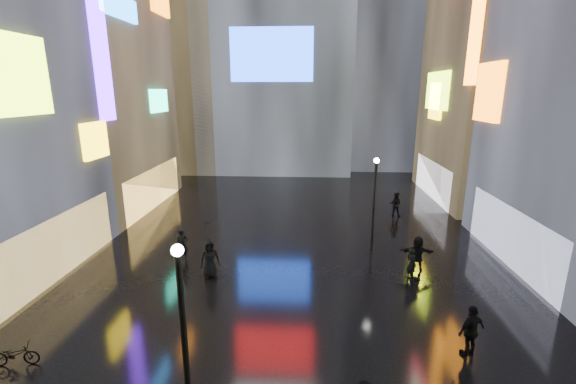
# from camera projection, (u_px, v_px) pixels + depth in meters

# --- Properties ---
(ground) EXTENTS (140.00, 140.00, 0.00)m
(ground) POSITION_uv_depth(u_px,v_px,m) (295.00, 238.00, 23.41)
(ground) COLOR black
(ground) RESTS_ON ground
(building_left_far) EXTENTS (10.28, 12.00, 22.00)m
(building_left_far) POSITION_uv_depth(u_px,v_px,m) (75.00, 57.00, 27.27)
(building_left_far) COLOR black
(building_left_far) RESTS_ON ground
(building_right_far) EXTENTS (10.28, 12.00, 28.00)m
(building_right_far) POSITION_uv_depth(u_px,v_px,m) (516.00, 17.00, 28.60)
(building_right_far) COLOR black
(building_right_far) RESTS_ON ground
(tower_flank_right) EXTENTS (12.00, 12.00, 34.00)m
(tower_flank_right) POSITION_uv_depth(u_px,v_px,m) (384.00, 15.00, 43.66)
(tower_flank_right) COLOR black
(tower_flank_right) RESTS_ON ground
(tower_flank_left) EXTENTS (10.00, 10.00, 26.00)m
(tower_flank_left) POSITION_uv_depth(u_px,v_px,m) (176.00, 50.00, 42.08)
(tower_flank_left) COLOR black
(tower_flank_left) RESTS_ON ground
(lamp_near) EXTENTS (0.30, 0.30, 5.20)m
(lamp_near) POSITION_uv_depth(u_px,v_px,m) (184.00, 329.00, 9.57)
(lamp_near) COLOR black
(lamp_near) RESTS_ON ground
(lamp_far) EXTENTS (0.30, 0.30, 5.20)m
(lamp_far) POSITION_uv_depth(u_px,v_px,m) (374.00, 198.00, 21.11)
(lamp_far) COLOR black
(lamp_far) RESTS_ON ground
(pedestrian_3) EXTENTS (1.17, 0.87, 1.84)m
(pedestrian_3) POSITION_uv_depth(u_px,v_px,m) (471.00, 331.00, 12.84)
(pedestrian_3) COLOR black
(pedestrian_3) RESTS_ON ground
(pedestrian_4) EXTENTS (1.08, 0.92, 1.87)m
(pedestrian_4) POSITION_uv_depth(u_px,v_px,m) (210.00, 259.00, 18.30)
(pedestrian_4) COLOR black
(pedestrian_4) RESTS_ON ground
(pedestrian_5) EXTENTS (1.68, 0.66, 1.77)m
(pedestrian_5) POSITION_uv_depth(u_px,v_px,m) (417.00, 253.00, 19.01)
(pedestrian_5) COLOR black
(pedestrian_5) RESTS_ON ground
(pedestrian_6) EXTENTS (0.70, 0.57, 1.65)m
(pedestrian_6) POSITION_uv_depth(u_px,v_px,m) (182.00, 245.00, 20.22)
(pedestrian_6) COLOR black
(pedestrian_6) RESTS_ON ground
(pedestrian_7) EXTENTS (1.01, 0.91, 1.71)m
(pedestrian_7) POSITION_uv_depth(u_px,v_px,m) (395.00, 204.00, 27.31)
(pedestrian_7) COLOR black
(pedestrian_7) RESTS_ON ground
(umbrella_2) EXTENTS (1.46, 1.47, 0.97)m
(umbrella_2) POSITION_uv_depth(u_px,v_px,m) (208.00, 231.00, 17.93)
(umbrella_2) COLOR black
(umbrella_2) RESTS_ON pedestrian_4
(bicycle) EXTENTS (1.58, 0.76, 0.79)m
(bicycle) POSITION_uv_depth(u_px,v_px,m) (15.00, 354.00, 12.47)
(bicycle) COLOR black
(bicycle) RESTS_ON ground
(pedestrian_8) EXTENTS (0.59, 0.68, 1.57)m
(pedestrian_8) POSITION_uv_depth(u_px,v_px,m) (411.00, 264.00, 18.07)
(pedestrian_8) COLOR black
(pedestrian_8) RESTS_ON ground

